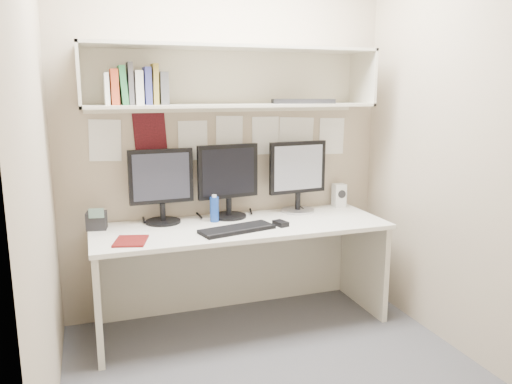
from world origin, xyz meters
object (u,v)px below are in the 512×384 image
object	(u,v)px
desk_phone	(97,220)
maroon_notebook	(131,241)
desk	(242,274)
keyboard	(237,229)
speaker	(339,195)
monitor_right	(298,174)
monitor_center	(228,179)
monitor_left	(161,184)

from	to	relation	value
desk_phone	maroon_notebook	bearing A→B (deg)	-53.99
maroon_notebook	desk_phone	xyz separation A→B (m)	(-0.19, 0.36, 0.05)
desk	maroon_notebook	world-z (taller)	maroon_notebook
keyboard	speaker	bearing A→B (deg)	10.11
desk	monitor_right	bearing A→B (deg)	23.15
monitor_center	maroon_notebook	distance (m)	0.87
keyboard	speaker	distance (m)	1.05
speaker	monitor_center	bearing A→B (deg)	-175.09
desk	speaker	xyz separation A→B (m)	(0.89, 0.26, 0.45)
monitor_center	desk_phone	distance (m)	0.94
keyboard	maroon_notebook	xyz separation A→B (m)	(-0.68, -0.02, -0.01)
keyboard	desk_phone	distance (m)	0.93
maroon_notebook	desk	bearing A→B (deg)	28.40
maroon_notebook	desk_phone	world-z (taller)	desk_phone
monitor_right	speaker	world-z (taller)	monitor_right
keyboard	desk_phone	bearing A→B (deg)	145.41
monitor_left	monitor_center	xyz separation A→B (m)	(0.47, -0.00, 0.01)
desk	speaker	bearing A→B (deg)	16.37
desk	keyboard	world-z (taller)	keyboard
monitor_left	monitor_center	distance (m)	0.47
monitor_right	keyboard	bearing A→B (deg)	-152.70
desk_phone	desk	bearing A→B (deg)	-2.34
monitor_center	speaker	world-z (taller)	monitor_center
desk	keyboard	distance (m)	0.41
monitor_right	keyboard	xyz separation A→B (m)	(-0.59, -0.37, -0.27)
speaker	keyboard	bearing A→B (deg)	-154.47
monitor_right	maroon_notebook	world-z (taller)	monitor_right
monitor_left	monitor_right	distance (m)	1.01
maroon_notebook	monitor_left	bearing A→B (deg)	72.71
monitor_center	keyboard	distance (m)	0.46
desk_phone	monitor_center	bearing A→B (deg)	10.92
monitor_center	monitor_right	size ratio (longest dim) A/B	0.99
speaker	maroon_notebook	size ratio (longest dim) A/B	0.80
monitor_left	maroon_notebook	bearing A→B (deg)	-124.66
keyboard	desk_phone	world-z (taller)	desk_phone
monitor_right	monitor_left	bearing A→B (deg)	175.01
speaker	maroon_notebook	distance (m)	1.70
desk_phone	monitor_left	bearing A→B (deg)	13.05
monitor_center	desk_phone	world-z (taller)	monitor_center
desk	speaker	world-z (taller)	speaker
desk	monitor_center	world-z (taller)	monitor_center
monitor_center	speaker	bearing A→B (deg)	-4.50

